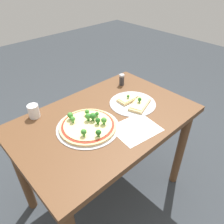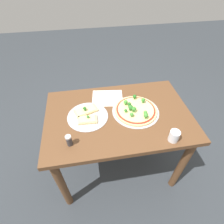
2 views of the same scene
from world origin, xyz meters
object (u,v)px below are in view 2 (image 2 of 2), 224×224
object	(u,v)px
dining_table	(118,124)
pizza_tray_whole	(136,110)
condiment_shaker	(69,140)
pizza_tray_slice	(87,115)
drinking_cup	(174,136)

from	to	relation	value
dining_table	pizza_tray_whole	size ratio (longest dim) A/B	3.06
condiment_shaker	pizza_tray_slice	bearing A→B (deg)	62.21
condiment_shaker	drinking_cup	bearing A→B (deg)	-6.51
pizza_tray_whole	pizza_tray_slice	xyz separation A→B (m)	(-0.37, 0.01, -0.01)
pizza_tray_slice	drinking_cup	bearing A→B (deg)	-30.18
dining_table	condiment_shaker	xyz separation A→B (m)	(-0.36, -0.22, 0.16)
dining_table	condiment_shaker	size ratio (longest dim) A/B	13.07
pizza_tray_whole	dining_table	bearing A→B (deg)	-177.16
drinking_cup	condiment_shaker	xyz separation A→B (m)	(-0.66, 0.08, 0.00)
dining_table	pizza_tray_whole	distance (m)	0.19
dining_table	pizza_tray_slice	distance (m)	0.27
pizza_tray_whole	drinking_cup	xyz separation A→B (m)	(0.17, -0.30, 0.03)
pizza_tray_slice	drinking_cup	size ratio (longest dim) A/B	3.72
pizza_tray_slice	dining_table	bearing A→B (deg)	-5.00
pizza_tray_whole	drinking_cup	distance (m)	0.34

